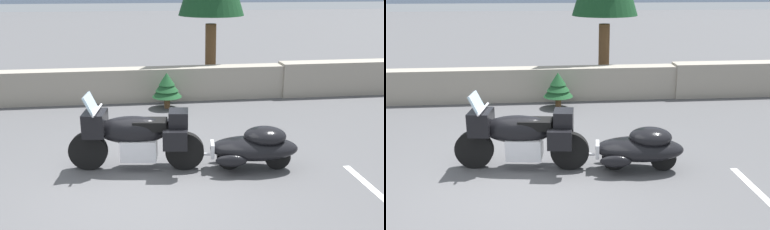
# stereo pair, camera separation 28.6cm
# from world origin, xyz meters

# --- Properties ---
(ground_plane) EXTENTS (80.00, 80.00, 0.00)m
(ground_plane) POSITION_xyz_m (0.00, 0.00, 0.00)
(ground_plane) COLOR #4C4C4F
(stone_guard_wall) EXTENTS (24.00, 0.57, 0.94)m
(stone_guard_wall) POSITION_xyz_m (0.73, 5.15, 0.44)
(stone_guard_wall) COLOR gray
(stone_guard_wall) RESTS_ON ground
(touring_motorcycle) EXTENTS (2.31, 0.92, 1.33)m
(touring_motorcycle) POSITION_xyz_m (-0.06, 0.68, 0.62)
(touring_motorcycle) COLOR black
(touring_motorcycle) RESTS_ON ground
(car_shaped_trailer) EXTENTS (2.23, 0.91, 0.76)m
(car_shaped_trailer) POSITION_xyz_m (1.95, 0.42, 0.41)
(car_shaped_trailer) COLOR black
(car_shaped_trailer) RESTS_ON ground
(pine_sapling_near) EXTENTS (0.75, 0.75, 0.91)m
(pine_sapling_near) POSITION_xyz_m (0.77, 4.35, 0.57)
(pine_sapling_near) COLOR brown
(pine_sapling_near) RESTS_ON ground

